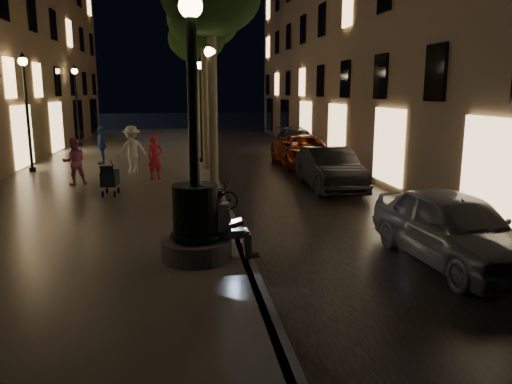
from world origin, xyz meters
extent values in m
plane|color=black|center=(0.00, 15.00, 0.00)|extent=(120.00, 120.00, 0.00)
cube|color=black|center=(3.00, 15.00, 0.01)|extent=(6.00, 45.00, 0.02)
cube|color=slate|center=(-4.00, 15.00, 0.10)|extent=(8.00, 45.00, 0.20)
cube|color=#59595B|center=(0.00, 15.00, 0.10)|extent=(0.25, 45.00, 0.20)
cube|color=#826F51|center=(10.00, 18.00, 7.50)|extent=(8.00, 36.00, 15.00)
cylinder|color=#59595B|center=(-1.00, 2.00, 0.40)|extent=(1.40, 1.40, 0.40)
cylinder|color=black|center=(-1.00, 2.00, 1.15)|extent=(0.90, 0.90, 1.10)
torus|color=black|center=(-1.00, 2.00, 0.70)|extent=(1.04, 1.04, 0.10)
torus|color=black|center=(-1.00, 2.00, 1.55)|extent=(0.89, 0.89, 0.09)
cylinder|color=black|center=(-1.00, 2.00, 3.30)|extent=(0.20, 0.20, 3.20)
sphere|color=#FFD88C|center=(-1.00, 2.00, 5.00)|extent=(0.44, 0.44, 0.44)
cube|color=tan|center=(-0.45, 2.00, 0.69)|extent=(0.37, 0.25, 0.18)
cube|color=white|center=(-0.51, 2.00, 1.04)|extent=(0.46, 0.27, 0.58)
sphere|color=tan|center=(-0.54, 2.00, 1.42)|extent=(0.22, 0.22, 0.22)
sphere|color=black|center=(-0.55, 2.00, 1.46)|extent=(0.22, 0.22, 0.22)
cube|color=tan|center=(-0.20, 1.91, 0.69)|extent=(0.47, 0.13, 0.14)
cube|color=tan|center=(-0.20, 2.09, 0.69)|extent=(0.47, 0.13, 0.14)
cube|color=tan|center=(0.02, 1.91, 0.45)|extent=(0.13, 0.12, 0.49)
cube|color=tan|center=(0.02, 2.09, 0.45)|extent=(0.13, 0.12, 0.49)
cube|color=black|center=(0.13, 1.91, 0.22)|extent=(0.27, 0.10, 0.03)
cube|color=black|center=(0.13, 2.09, 0.22)|extent=(0.27, 0.10, 0.03)
cube|color=black|center=(-0.18, 2.00, 0.77)|extent=(0.25, 0.34, 0.02)
cube|color=black|center=(-0.35, 2.00, 0.89)|extent=(0.09, 0.34, 0.22)
cube|color=#AFCEFA|center=(-0.33, 2.00, 0.89)|extent=(0.06, 0.31, 0.19)
cylinder|color=#6B604C|center=(-0.25, 8.00, 2.70)|extent=(0.28, 0.28, 5.00)
cylinder|color=#6B604C|center=(-0.20, 14.00, 2.75)|extent=(0.28, 0.28, 5.10)
ellipsoid|color=black|center=(-0.20, 14.00, 6.40)|extent=(3.00, 3.00, 2.40)
cylinder|color=#6B604C|center=(-0.30, 20.00, 2.65)|extent=(0.28, 0.28, 4.90)
ellipsoid|color=black|center=(-0.30, 20.00, 6.20)|extent=(3.00, 3.00, 2.40)
cylinder|color=#6B604C|center=(-0.22, 26.00, 2.80)|extent=(0.28, 0.28, 5.20)
ellipsoid|color=black|center=(-0.22, 26.00, 6.50)|extent=(3.00, 3.00, 2.40)
cylinder|color=black|center=(-0.30, 8.00, 0.30)|extent=(0.28, 0.28, 0.20)
cylinder|color=black|center=(-0.30, 8.00, 2.40)|extent=(0.12, 0.12, 4.40)
sphere|color=#FFD88C|center=(-0.30, 8.00, 4.65)|extent=(0.36, 0.36, 0.36)
cone|color=black|center=(-0.30, 8.00, 4.90)|extent=(0.30, 0.30, 0.22)
cylinder|color=black|center=(-0.30, 16.00, 0.30)|extent=(0.28, 0.28, 0.20)
cylinder|color=black|center=(-0.30, 16.00, 2.40)|extent=(0.12, 0.12, 4.40)
sphere|color=#FFD88C|center=(-0.30, 16.00, 4.65)|extent=(0.36, 0.36, 0.36)
cone|color=black|center=(-0.30, 16.00, 4.90)|extent=(0.30, 0.30, 0.22)
cylinder|color=black|center=(-0.30, 24.00, 0.30)|extent=(0.28, 0.28, 0.20)
cylinder|color=black|center=(-0.30, 24.00, 2.40)|extent=(0.12, 0.12, 4.40)
sphere|color=#FFD88C|center=(-0.30, 24.00, 4.65)|extent=(0.36, 0.36, 0.36)
cone|color=black|center=(-0.30, 24.00, 4.90)|extent=(0.30, 0.30, 0.22)
cylinder|color=black|center=(-0.30, 32.00, 0.30)|extent=(0.28, 0.28, 0.20)
cylinder|color=black|center=(-0.30, 32.00, 2.40)|extent=(0.12, 0.12, 4.40)
sphere|color=#FFD88C|center=(-0.30, 32.00, 4.65)|extent=(0.36, 0.36, 0.36)
cone|color=black|center=(-0.30, 32.00, 4.90)|extent=(0.30, 0.30, 0.22)
cylinder|color=black|center=(-7.40, 14.00, 0.30)|extent=(0.28, 0.28, 0.20)
cylinder|color=black|center=(-7.40, 14.00, 2.40)|extent=(0.12, 0.12, 4.40)
sphere|color=#FFD88C|center=(-7.40, 14.00, 4.65)|extent=(0.36, 0.36, 0.36)
cone|color=black|center=(-7.40, 14.00, 4.90)|extent=(0.30, 0.30, 0.22)
cylinder|color=black|center=(-7.40, 24.00, 0.30)|extent=(0.28, 0.28, 0.20)
cylinder|color=black|center=(-7.40, 24.00, 2.40)|extent=(0.12, 0.12, 4.40)
sphere|color=#FFD88C|center=(-7.40, 24.00, 4.65)|extent=(0.36, 0.36, 0.36)
cone|color=black|center=(-7.40, 24.00, 4.90)|extent=(0.30, 0.30, 0.22)
cube|color=black|center=(-3.53, 8.60, 0.77)|extent=(0.52, 0.80, 0.46)
cube|color=black|center=(-3.56, 8.24, 1.07)|extent=(0.42, 0.21, 0.30)
cylinder|color=black|center=(-3.74, 8.30, 0.30)|extent=(0.06, 0.21, 0.21)
cylinder|color=black|center=(-3.37, 8.27, 0.30)|extent=(0.06, 0.21, 0.21)
cylinder|color=black|center=(-3.70, 8.92, 0.30)|extent=(0.06, 0.21, 0.21)
cylinder|color=black|center=(-3.33, 8.89, 0.30)|extent=(0.06, 0.21, 0.21)
cylinder|color=black|center=(-3.50, 9.01, 1.18)|extent=(0.06, 0.46, 0.28)
imported|color=#95999C|center=(4.21, 1.53, 0.76)|extent=(2.09, 4.55, 1.51)
imported|color=black|center=(4.00, 9.53, 0.75)|extent=(1.64, 4.55, 1.49)
imported|color=#983313|center=(4.45, 15.13, 0.72)|extent=(2.41, 5.21, 1.45)
imported|color=#2F2F34|center=(5.04, 19.26, 0.72)|extent=(2.27, 5.06, 1.44)
imported|color=#D22A42|center=(-2.24, 11.42, 1.04)|extent=(0.73, 0.66, 1.67)
imported|color=pink|center=(-5.03, 10.71, 1.03)|extent=(0.97, 0.86, 1.67)
imported|color=white|center=(-3.25, 13.18, 1.16)|extent=(1.42, 1.12, 1.92)
imported|color=navy|center=(-4.86, 15.88, 1.07)|extent=(0.52, 1.06, 1.74)
imported|color=black|center=(-0.40, 6.35, 0.61)|extent=(1.64, 1.23, 0.83)
camera|label=1|loc=(-1.23, -7.59, 3.49)|focal=35.00mm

